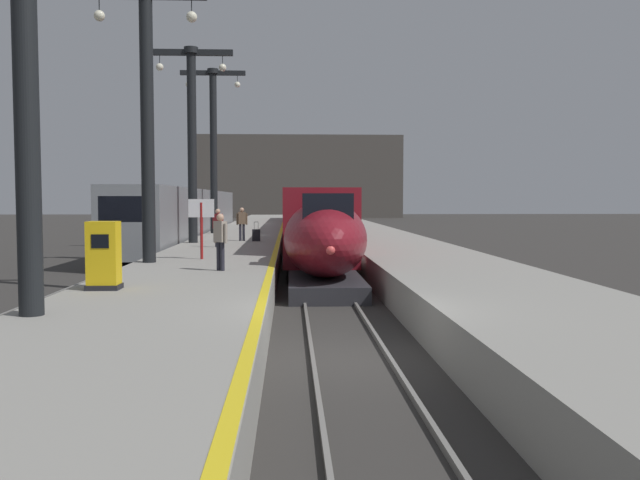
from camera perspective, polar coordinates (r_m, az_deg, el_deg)
The scene contains 20 objects.
ground_plane at distance 13.59m, azimuth 2.57°, elevation -10.03°, with size 260.00×260.00×0.00m, color #33302D.
platform_left at distance 38.11m, azimuth -6.86°, elevation -0.55°, with size 4.80×110.00×1.05m, color gray.
platform_right at distance 38.36m, azimuth 5.30°, elevation -0.51°, with size 4.80×110.00×1.05m, color gray.
platform_left_safety_stripe at distance 37.98m, azimuth -3.43°, elevation 0.26°, with size 0.20×107.80×0.01m, color yellow.
rail_main_left at distance 40.78m, azimuth -1.93°, elevation -0.92°, with size 0.08×110.00×0.12m, color slate.
rail_main_right at distance 40.83m, azimuth 0.17°, elevation -0.91°, with size 0.08×110.00×0.12m, color slate.
rail_secondary_left at distance 41.49m, azimuth -13.19°, elevation -0.93°, with size 0.08×110.00×0.12m, color slate.
rail_secondary_right at distance 41.24m, azimuth -11.14°, elevation -0.93°, with size 0.08×110.00×0.12m, color slate.
highspeed_train_main at distance 47.23m, azimuth -1.11°, elevation 1.98°, with size 2.92×56.46×3.60m.
regional_train_adjacent at distance 47.52m, azimuth -10.93°, elevation 2.14°, with size 2.85×36.60×3.80m.
station_column_mid at distance 23.59m, azimuth -14.35°, elevation 11.49°, with size 4.00×0.68×9.06m.
station_column_far at distance 33.73m, azimuth -10.72°, elevation 9.38°, with size 4.00×0.68×9.39m.
station_column_distant at distance 42.95m, azimuth -8.95°, elevation 8.63°, with size 4.00×0.68×10.13m.
passenger_near_edge at distance 34.66m, azimuth -6.58°, elevation 1.57°, with size 0.56×0.30×1.69m.
passenger_mid_platform at distance 30.28m, azimuth -8.57°, elevation 1.28°, with size 0.50×0.38×1.69m.
passenger_far_waiting at distance 20.26m, azimuth -8.37°, elevation 0.23°, with size 0.43×0.43×1.69m.
rolling_suitcase at distance 34.33m, azimuth -5.38°, elevation 0.41°, with size 0.40×0.22×0.98m.
ticket_machine_yellow at distance 16.67m, azimuth -17.72°, elevation -1.45°, with size 0.76×0.62×1.60m.
departure_info_board at distance 24.26m, azimuth -9.94°, elevation 1.96°, with size 0.90×0.10×2.12m.
terminus_back_wall at distance 115.23m, azimuth -1.97°, elevation 5.35°, with size 36.00×2.00×14.00m, color #4C4742.
Camera 1 is at (-1.19, -13.16, 3.17)m, focal length 38.08 mm.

